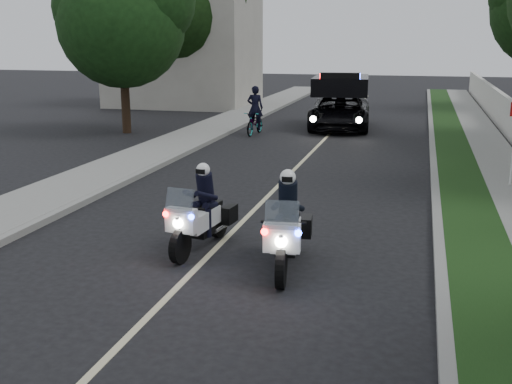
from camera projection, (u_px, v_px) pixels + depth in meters
ground at (179, 286)px, 9.96m from camera, size 120.00×120.00×0.00m
curb_right at (434, 170)px, 18.29m from camera, size 0.20×60.00×0.15m
grass_verge at (459, 172)px, 18.11m from camera, size 1.20×60.00×0.16m
sidewalk_right at (506, 174)px, 17.79m from camera, size 1.40×60.00×0.16m
curb_left at (176, 157)px, 20.34m from camera, size 0.20×60.00×0.15m
sidewalk_left at (146, 155)px, 20.61m from camera, size 2.00×60.00×0.16m
building_far at (184, 45)px, 35.98m from camera, size 8.00×6.00×7.00m
lane_marking at (298, 166)px, 19.33m from camera, size 0.12×50.00×0.01m
police_moto_left at (202, 249)px, 11.72m from camera, size 0.91×2.00×1.65m
police_moto_right at (286, 268)px, 10.72m from camera, size 0.96×2.11×1.74m
police_suv at (339, 128)px, 27.36m from camera, size 2.98×5.67×2.66m
bicycle at (255, 134)px, 25.60m from camera, size 0.74×1.84×0.94m
cyclist at (255, 134)px, 25.60m from camera, size 0.69×0.50×1.81m
sign_post at (509, 190)px, 16.24m from camera, size 0.46×0.46×2.39m
tree_left_near at (127, 133)px, 26.05m from camera, size 6.54×6.54×8.65m
tree_left_far at (190, 107)px, 35.64m from camera, size 5.79×5.79×9.59m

